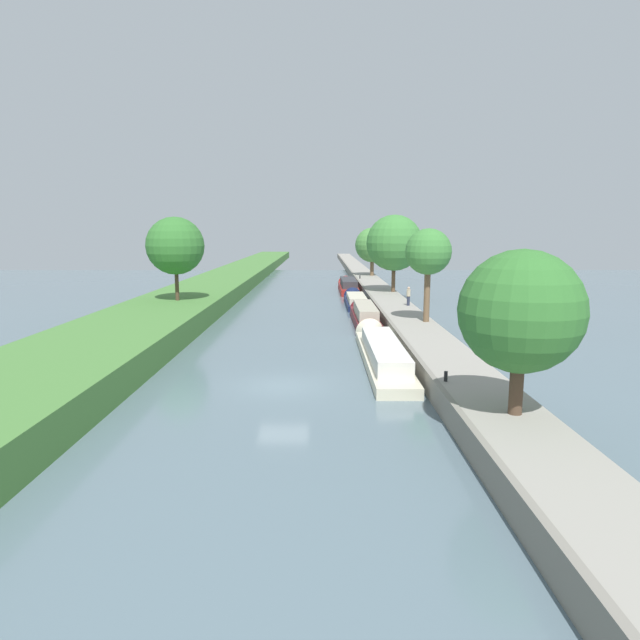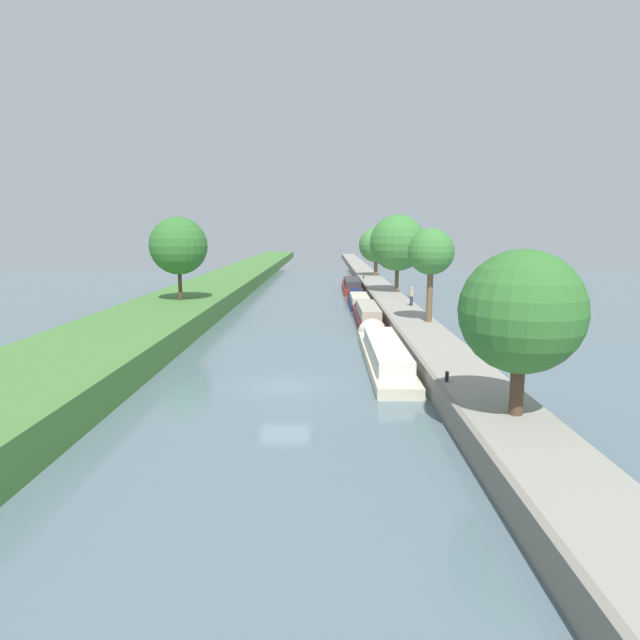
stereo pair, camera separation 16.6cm
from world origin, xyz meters
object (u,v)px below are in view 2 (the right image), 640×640
at_px(mooring_bollard_near, 447,377).
at_px(narrowboat_red, 351,286).
at_px(person_walking, 412,296).
at_px(narrowboat_cream, 383,351).
at_px(narrowboat_maroon, 367,315).
at_px(mooring_bollard_far, 364,277).
at_px(narrowboat_navy, 359,300).

bearing_deg(mooring_bollard_near, narrowboat_red, 92.41).
bearing_deg(narrowboat_red, person_walking, -78.97).
relative_size(narrowboat_cream, narrowboat_maroon, 1.32).
relative_size(narrowboat_cream, mooring_bollard_near, 33.91).
distance_m(narrowboat_cream, person_walking, 16.51).
bearing_deg(mooring_bollard_far, mooring_bollard_near, -90.00).
distance_m(narrowboat_navy, person_walking, 9.70).
height_order(narrowboat_maroon, narrowboat_navy, narrowboat_maroon).
distance_m(narrowboat_cream, mooring_bollard_near, 8.61).
relative_size(narrowboat_red, person_walking, 7.82).
xyz_separation_m(narrowboat_maroon, narrowboat_navy, (-0.00, 11.46, -0.22)).
relative_size(person_walking, mooring_bollard_near, 3.69).
bearing_deg(narrowboat_red, narrowboat_cream, -89.92).
distance_m(narrowboat_maroon, narrowboat_red, 24.38).
bearing_deg(person_walking, narrowboat_maroon, -145.71).
relative_size(narrowboat_maroon, person_walking, 6.98).
bearing_deg(narrowboat_red, narrowboat_maroon, -89.72).
xyz_separation_m(person_walking, mooring_bollard_near, (-2.28, -24.29, -0.65)).
height_order(narrowboat_red, person_walking, person_walking).
height_order(person_walking, mooring_bollard_near, person_walking).
height_order(narrowboat_maroon, person_walking, person_walking).
bearing_deg(mooring_bollard_far, narrowboat_cream, -92.50).
distance_m(narrowboat_cream, mooring_bollard_far, 43.15).
relative_size(narrowboat_navy, person_walking, 6.34).
bearing_deg(person_walking, mooring_bollard_near, -95.35).
bearing_deg(person_walking, narrowboat_cream, -104.64).
height_order(narrowboat_cream, narrowboat_red, narrowboat_red).
height_order(narrowboat_navy, person_walking, person_walking).
bearing_deg(mooring_bollard_near, person_walking, 84.65).
height_order(mooring_bollard_near, mooring_bollard_far, same).
relative_size(narrowboat_maroon, narrowboat_navy, 1.10).
height_order(narrowboat_cream, mooring_bollard_far, mooring_bollard_far).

